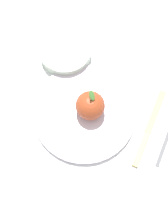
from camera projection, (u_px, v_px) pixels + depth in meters
The scene contains 6 objects.
ground_plane at pixel (94, 117), 0.81m from camera, with size 2.40×2.40×0.00m, color silver.
dinner_plate at pixel (84, 113), 0.80m from camera, with size 0.26×0.26×0.02m.
apple at pixel (90, 106), 0.76m from camera, with size 0.07×0.07×0.08m.
side_bowl at pixel (65, 51), 0.84m from camera, with size 0.14×0.14×0.04m.
knife at pixel (147, 134), 0.79m from camera, with size 0.21×0.04×0.01m.
linen_napkin at pixel (20, 99), 0.82m from camera, with size 0.12×0.15×0.00m, color silver.
Camera 1 is at (-0.23, -0.05, 0.78)m, focal length 51.38 mm.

